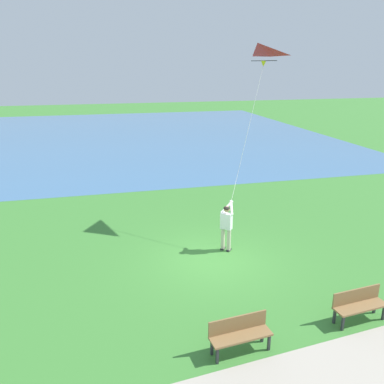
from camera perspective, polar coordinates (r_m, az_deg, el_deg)
ground_plane at (r=14.04m, az=2.91°, el=-9.84°), size 120.00×120.00×0.00m
lake_water at (r=38.95m, az=-14.34°, el=7.70°), size 36.00×44.00×0.01m
person_kite_flyer at (r=14.39m, az=5.00°, el=-4.56°), size 0.60×0.58×1.83m
flying_kite at (r=16.05m, az=9.44°, el=18.69°), size 2.81×2.15×5.40m
park_bench_near_walkway at (r=11.73m, az=22.89°, el=-14.53°), size 0.59×1.54×0.88m
park_bench_far_walkway at (r=9.96m, az=6.88°, el=-19.40°), size 0.59×1.54×0.88m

